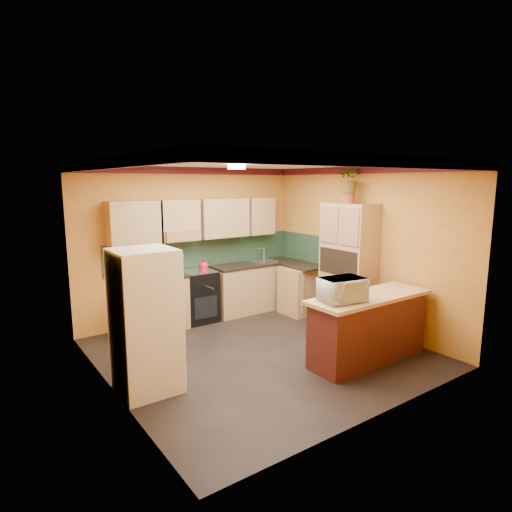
% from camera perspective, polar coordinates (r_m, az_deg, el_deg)
% --- Properties ---
extents(room_shell, '(4.24, 4.24, 2.72)m').
position_cam_1_polar(room_shell, '(6.14, -0.79, 6.52)').
color(room_shell, black).
rests_on(room_shell, ground).
extents(base_cabinets_back, '(3.65, 0.60, 0.88)m').
position_cam_1_polar(base_cabinets_back, '(7.95, -3.75, -4.77)').
color(base_cabinets_back, tan).
rests_on(base_cabinets_back, ground).
extents(countertop_back, '(3.65, 0.62, 0.04)m').
position_cam_1_polar(countertop_back, '(7.85, -3.78, -1.52)').
color(countertop_back, black).
rests_on(countertop_back, base_cabinets_back).
extents(stove, '(0.58, 0.58, 0.91)m').
position_cam_1_polar(stove, '(7.65, -7.76, -5.31)').
color(stove, black).
rests_on(stove, ground).
extents(kettle, '(0.19, 0.19, 0.18)m').
position_cam_1_polar(kettle, '(7.53, -7.00, -1.29)').
color(kettle, red).
rests_on(kettle, stove).
extents(sink, '(0.48, 0.40, 0.03)m').
position_cam_1_polar(sink, '(8.27, 0.80, -0.68)').
color(sink, silver).
rests_on(sink, countertop_back).
extents(base_cabinets_right, '(0.60, 0.80, 0.88)m').
position_cam_1_polar(base_cabinets_right, '(8.13, 6.35, -4.50)').
color(base_cabinets_right, tan).
rests_on(base_cabinets_right, ground).
extents(countertop_right, '(0.62, 0.80, 0.04)m').
position_cam_1_polar(countertop_right, '(8.02, 6.41, -1.31)').
color(countertop_right, black).
rests_on(countertop_right, base_cabinets_right).
extents(fridge, '(0.68, 0.66, 1.70)m').
position_cam_1_polar(fridge, '(5.18, -14.52, -8.42)').
color(fridge, white).
rests_on(fridge, ground).
extents(pantry, '(0.48, 0.90, 2.10)m').
position_cam_1_polar(pantry, '(7.30, 12.15, -1.39)').
color(pantry, tan).
rests_on(pantry, ground).
extents(fern_pot, '(0.22, 0.22, 0.16)m').
position_cam_1_polar(fern_pot, '(7.21, 12.19, 7.52)').
color(fern_pot, '#943623').
rests_on(fern_pot, pantry).
extents(fern, '(0.51, 0.46, 0.50)m').
position_cam_1_polar(fern, '(7.20, 12.28, 10.13)').
color(fern, tan).
rests_on(fern, fern_pot).
extents(breakfast_bar, '(1.80, 0.55, 0.88)m').
position_cam_1_polar(breakfast_bar, '(6.17, 14.76, -9.45)').
color(breakfast_bar, '#512312').
rests_on(breakfast_bar, ground).
extents(bar_top, '(1.90, 0.65, 0.05)m').
position_cam_1_polar(bar_top, '(6.04, 14.95, -5.28)').
color(bar_top, tan).
rests_on(bar_top, breakfast_bar).
extents(microwave, '(0.61, 0.45, 0.31)m').
position_cam_1_polar(microwave, '(5.59, 11.44, -4.42)').
color(microwave, white).
rests_on(microwave, bar_top).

